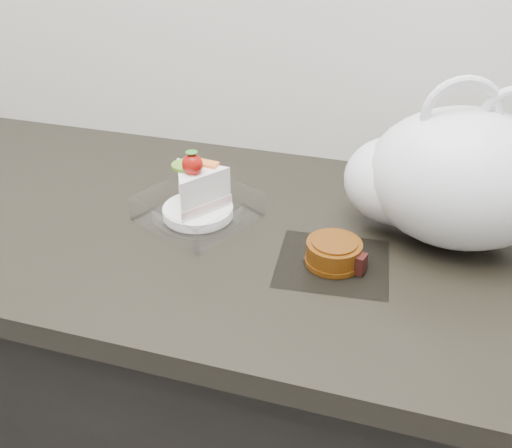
% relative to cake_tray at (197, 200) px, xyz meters
% --- Properties ---
extents(counter, '(2.04, 0.64, 0.90)m').
position_rel_cake_tray_xyz_m(counter, '(0.02, -0.00, -0.48)').
color(counter, black).
rests_on(counter, ground).
extents(cake_tray, '(0.22, 0.22, 0.13)m').
position_rel_cake_tray_xyz_m(cake_tray, '(0.00, 0.00, 0.00)').
color(cake_tray, white).
rests_on(cake_tray, counter).
extents(mooncake_wrap, '(0.19, 0.18, 0.04)m').
position_rel_cake_tray_xyz_m(mooncake_wrap, '(0.25, -0.07, -0.02)').
color(mooncake_wrap, white).
rests_on(mooncake_wrap, counter).
extents(plastic_bag, '(0.35, 0.25, 0.27)m').
position_rel_cake_tray_xyz_m(plastic_bag, '(0.40, 0.06, 0.07)').
color(plastic_bag, white).
rests_on(plastic_bag, counter).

